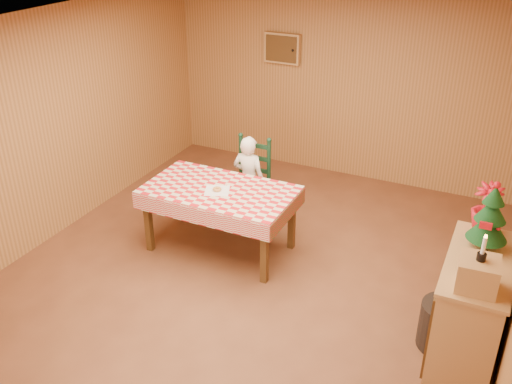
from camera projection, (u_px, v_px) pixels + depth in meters
ground at (248, 279)px, 6.05m from camera, size 6.00×6.00×0.00m
cabin_walls at (270, 100)px, 5.65m from camera, size 5.10×6.05×2.65m
dining_table at (220, 196)px, 6.28m from camera, size 1.66×0.96×0.77m
ladder_chair at (251, 182)px, 7.00m from camera, size 0.44×0.40×1.08m
seated_child at (249, 180)px, 6.93m from camera, size 0.41×0.27×1.12m
napkin at (217, 191)px, 6.21m from camera, size 0.34×0.34×0.00m
donut at (217, 189)px, 6.20m from camera, size 0.13×0.13×0.03m
shelf_unit at (470, 305)px, 4.92m from camera, size 0.54×1.24×0.93m
crate at (478, 274)px, 4.33m from camera, size 0.32×0.32×0.25m
christmas_tree at (490, 218)px, 4.78m from camera, size 0.34×0.34×0.62m
flower_arrangement at (486, 207)px, 5.07m from camera, size 0.25×0.25×0.45m
candle_set at (482, 253)px, 4.25m from camera, size 0.07×0.07×0.22m
storage_bin at (444, 326)px, 5.06m from camera, size 0.48×0.48×0.44m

